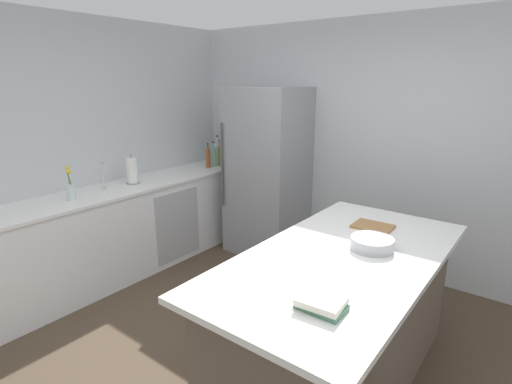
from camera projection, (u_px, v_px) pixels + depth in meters
ground_plane at (254, 383)px, 2.70m from camera, size 7.20×7.20×0.00m
wall_rear at (388, 149)px, 4.06m from camera, size 6.00×0.10×2.60m
wall_left at (51, 155)px, 3.78m from camera, size 0.10×6.00×2.60m
counter_run_left at (131, 227)px, 4.23m from camera, size 0.64×3.09×0.93m
kitchen_island at (338, 318)px, 2.63m from camera, size 1.05×2.08×0.92m
refrigerator at (267, 172)px, 4.58m from camera, size 0.82×0.72×1.92m
sink_faucet at (103, 174)px, 3.91m from camera, size 0.15×0.05×0.30m
flower_vase at (71, 189)px, 3.58m from camera, size 0.07×0.07×0.32m
paper_towel_roll at (132, 171)px, 4.15m from camera, size 0.14×0.14×0.31m
soda_bottle at (217, 152)px, 5.18m from camera, size 0.08×0.08×0.36m
olive_oil_bottle at (220, 155)px, 5.04m from camera, size 0.06×0.06×0.32m
gin_bottle at (214, 156)px, 4.99m from camera, size 0.07×0.07×0.31m
vinegar_bottle at (208, 158)px, 4.91m from camera, size 0.06×0.06×0.30m
cookbook_stack at (321, 303)px, 1.91m from camera, size 0.23×0.19×0.06m
mixing_bowl at (372, 243)px, 2.58m from camera, size 0.28×0.28×0.08m
cutting_board at (373, 226)px, 2.97m from camera, size 0.29×0.22×0.02m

